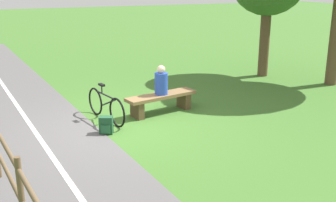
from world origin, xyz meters
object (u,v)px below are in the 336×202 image
(bench, at_px, (161,100))
(backpack, at_px, (106,125))
(bicycle, at_px, (106,106))
(person_seated, at_px, (161,82))

(bench, xyz_separation_m, backpack, (1.64, 0.85, -0.15))
(bench, distance_m, bicycle, 1.42)
(bicycle, bearing_deg, backpack, -27.86)
(person_seated, distance_m, backpack, 1.94)
(person_seated, distance_m, bicycle, 1.48)
(person_seated, bearing_deg, backpack, 15.76)
(person_seated, bearing_deg, bench, 180.00)
(bench, height_order, bicycle, bicycle)
(backpack, bearing_deg, person_seated, -152.67)
(bicycle, distance_m, backpack, 0.87)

